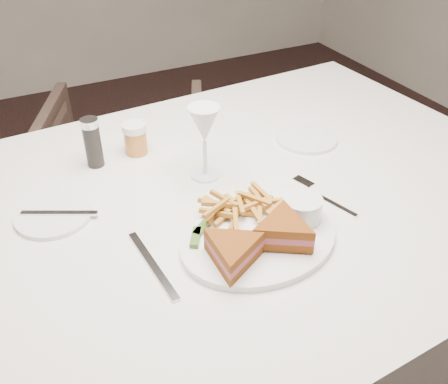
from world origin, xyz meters
name	(u,v)px	position (x,y,z in m)	size (l,w,h in m)	color
table	(216,314)	(0.31, -0.05, 0.38)	(1.54, 1.03, 0.75)	silver
chair_far	(127,165)	(0.35, 0.85, 0.32)	(0.62, 0.58, 0.63)	#433129
table_setting	(232,202)	(0.32, -0.12, 0.79)	(0.82, 0.60, 0.18)	white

